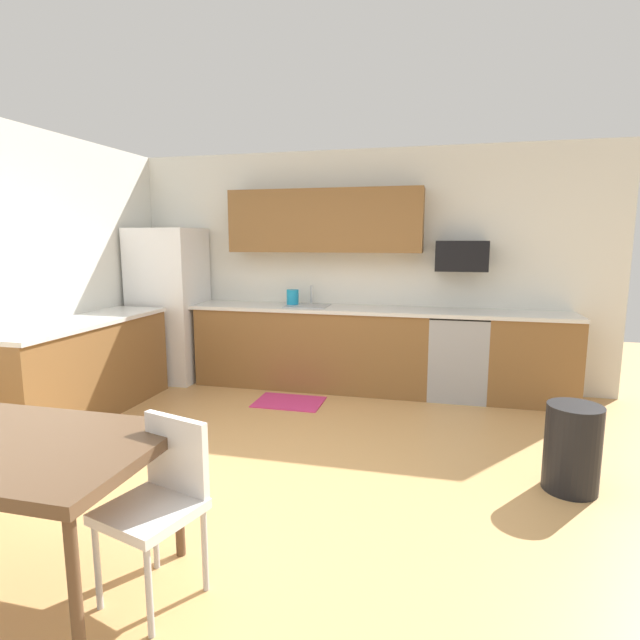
% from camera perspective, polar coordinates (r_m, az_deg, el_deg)
% --- Properties ---
extents(ground_plane, '(12.00, 12.00, 0.00)m').
position_cam_1_polar(ground_plane, '(3.77, -3.83, -17.63)').
color(ground_plane, tan).
extents(wall_back, '(5.80, 0.10, 2.70)m').
position_cam_1_polar(wall_back, '(5.95, 3.83, 5.78)').
color(wall_back, silver).
rests_on(wall_back, ground).
extents(cabinet_run_back, '(2.66, 0.60, 0.90)m').
position_cam_1_polar(cabinet_run_back, '(5.83, -0.96, -3.21)').
color(cabinet_run_back, brown).
rests_on(cabinet_run_back, ground).
extents(cabinet_run_back_right, '(0.89, 0.60, 0.90)m').
position_cam_1_polar(cabinet_run_back_right, '(5.72, 22.80, -4.18)').
color(cabinet_run_back_right, brown).
rests_on(cabinet_run_back_right, ground).
extents(cabinet_run_left, '(0.60, 2.00, 0.90)m').
position_cam_1_polar(cabinet_run_left, '(5.36, -25.31, -5.21)').
color(cabinet_run_left, brown).
rests_on(cabinet_run_left, ground).
extents(countertop_back, '(4.80, 0.64, 0.04)m').
position_cam_1_polar(countertop_back, '(5.65, 3.16, 1.23)').
color(countertop_back, silver).
rests_on(countertop_back, cabinet_run_back).
extents(countertop_left, '(0.64, 2.00, 0.04)m').
position_cam_1_polar(countertop_left, '(5.27, -25.65, -0.24)').
color(countertop_left, silver).
rests_on(countertop_left, cabinet_run_left).
extents(upper_cabinets_back, '(2.20, 0.34, 0.70)m').
position_cam_1_polar(upper_cabinets_back, '(5.79, 0.52, 11.15)').
color(upper_cabinets_back, brown).
extents(refrigerator, '(0.76, 0.70, 1.82)m').
position_cam_1_polar(refrigerator, '(6.35, -16.69, 1.66)').
color(refrigerator, white).
rests_on(refrigerator, ground).
extents(oven_range, '(0.60, 0.60, 0.91)m').
position_cam_1_polar(oven_range, '(5.64, 15.29, -3.90)').
color(oven_range, '#999BA0').
rests_on(oven_range, ground).
extents(microwave, '(0.54, 0.36, 0.32)m').
position_cam_1_polar(microwave, '(5.61, 15.72, 7.00)').
color(microwave, black).
extents(sink_basin, '(0.48, 0.40, 0.14)m').
position_cam_1_polar(sink_basin, '(5.76, -1.45, 0.99)').
color(sink_basin, '#A5A8AD').
rests_on(sink_basin, countertop_back).
extents(sink_faucet, '(0.02, 0.02, 0.24)m').
position_cam_1_polar(sink_faucet, '(5.92, -0.99, 2.77)').
color(sink_faucet, '#B2B5BA').
rests_on(sink_faucet, countertop_back).
extents(dining_table, '(1.40, 0.90, 0.75)m').
position_cam_1_polar(dining_table, '(2.89, -31.44, -12.72)').
color(dining_table, brown).
rests_on(dining_table, ground).
extents(chair_near_table, '(0.50, 0.50, 0.85)m').
position_cam_1_polar(chair_near_table, '(2.63, -17.60, -18.25)').
color(chair_near_table, white).
rests_on(chair_near_table, ground).
extents(trash_bin, '(0.36, 0.36, 0.60)m').
position_cam_1_polar(trash_bin, '(3.90, 26.68, -12.83)').
color(trash_bin, black).
rests_on(trash_bin, ground).
extents(floor_mat, '(0.70, 0.50, 0.01)m').
position_cam_1_polar(floor_mat, '(5.36, -3.53, -9.26)').
color(floor_mat, '#CC3372').
rests_on(floor_mat, ground).
extents(kettle, '(0.14, 0.14, 0.20)m').
position_cam_1_polar(kettle, '(5.85, -3.12, 2.48)').
color(kettle, '#198CBF').
rests_on(kettle, countertop_back).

